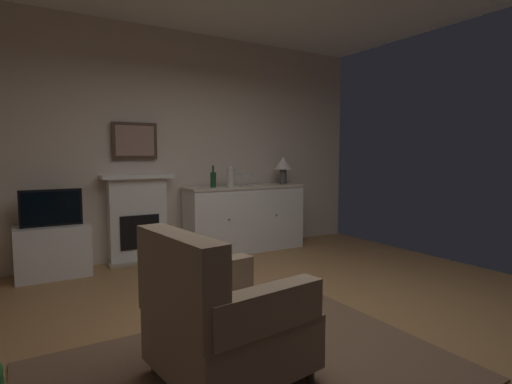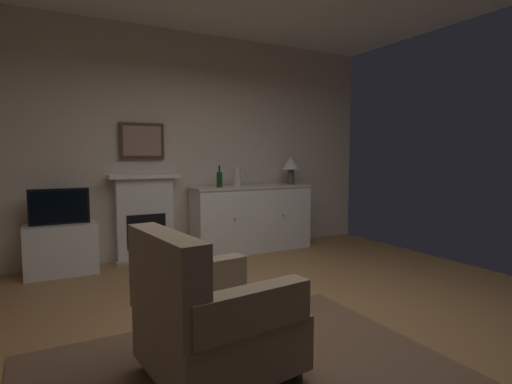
{
  "view_description": "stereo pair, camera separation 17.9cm",
  "coord_description": "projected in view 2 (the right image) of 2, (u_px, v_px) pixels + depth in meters",
  "views": [
    {
      "loc": [
        -1.89,
        -2.45,
        1.33
      ],
      "look_at": [
        -0.01,
        0.68,
        1.0
      ],
      "focal_mm": 28.22,
      "sensor_mm": 36.0,
      "label": 1
    },
    {
      "loc": [
        -1.74,
        -2.53,
        1.33
      ],
      "look_at": [
        -0.01,
        0.68,
        1.0
      ],
      "focal_mm": 28.22,
      "sensor_mm": 36.0,
      "label": 2
    }
  ],
  "objects": [
    {
      "name": "ground_plane",
      "position": [
        298.0,
        331.0,
        3.17
      ],
      "size": [
        5.69,
        5.48,
        0.1
      ],
      "primitive_type": "cube",
      "color": "#9E7042",
      "rests_on": "ground"
    },
    {
      "name": "wall_rear",
      "position": [
        185.0,
        145.0,
        5.41
      ],
      "size": [
        5.69,
        0.06,
        2.95
      ],
      "primitive_type": "cube",
      "color": "beige",
      "rests_on": "ground_plane"
    },
    {
      "name": "area_rug",
      "position": [
        240.0,
        372.0,
        2.47
      ],
      "size": [
        2.54,
        1.75,
        0.02
      ],
      "primitive_type": "cube",
      "color": "brown",
      "rests_on": "ground_plane"
    },
    {
      "name": "fireplace_unit",
      "position": [
        145.0,
        218.0,
        5.1
      ],
      "size": [
        0.87,
        0.3,
        1.1
      ],
      "color": "white",
      "rests_on": "ground_plane"
    },
    {
      "name": "framed_picture",
      "position": [
        142.0,
        141.0,
        5.05
      ],
      "size": [
        0.55,
        0.04,
        0.45
      ],
      "color": "#473323"
    },
    {
      "name": "sideboard_cabinet",
      "position": [
        252.0,
        218.0,
        5.63
      ],
      "size": [
        1.72,
        0.49,
        0.91
      ],
      "color": "white",
      "rests_on": "ground_plane"
    },
    {
      "name": "table_lamp",
      "position": [
        291.0,
        165.0,
        5.87
      ],
      "size": [
        0.26,
        0.26,
        0.4
      ],
      "color": "#4C4742",
      "rests_on": "sideboard_cabinet"
    },
    {
      "name": "wine_bottle",
      "position": [
        219.0,
        179.0,
        5.31
      ],
      "size": [
        0.08,
        0.08,
        0.29
      ],
      "color": "#193F1E",
      "rests_on": "sideboard_cabinet"
    },
    {
      "name": "wine_glass_left",
      "position": [
        246.0,
        177.0,
        5.54
      ],
      "size": [
        0.07,
        0.07,
        0.16
      ],
      "color": "silver",
      "rests_on": "sideboard_cabinet"
    },
    {
      "name": "wine_glass_center",
      "position": [
        255.0,
        177.0,
        5.56
      ],
      "size": [
        0.07,
        0.07,
        0.16
      ],
      "color": "silver",
      "rests_on": "sideboard_cabinet"
    },
    {
      "name": "wine_glass_right",
      "position": [
        261.0,
        177.0,
        5.63
      ],
      "size": [
        0.07,
        0.07,
        0.16
      ],
      "color": "silver",
      "rests_on": "sideboard_cabinet"
    },
    {
      "name": "vase_decorative",
      "position": [
        237.0,
        176.0,
        5.42
      ],
      "size": [
        0.11,
        0.11,
        0.28
      ],
      "color": "beige",
      "rests_on": "sideboard_cabinet"
    },
    {
      "name": "tv_cabinet",
      "position": [
        61.0,
        249.0,
        4.52
      ],
      "size": [
        0.75,
        0.42,
        0.57
      ],
      "color": "white",
      "rests_on": "ground_plane"
    },
    {
      "name": "tv_set",
      "position": [
        59.0,
        207.0,
        4.46
      ],
      "size": [
        0.62,
        0.07,
        0.4
      ],
      "color": "black",
      "rests_on": "tv_cabinet"
    },
    {
      "name": "armchair",
      "position": [
        210.0,
        319.0,
        2.34
      ],
      "size": [
        0.89,
        0.86,
        0.92
      ],
      "color": "#8C7259",
      "rests_on": "ground_plane"
    }
  ]
}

